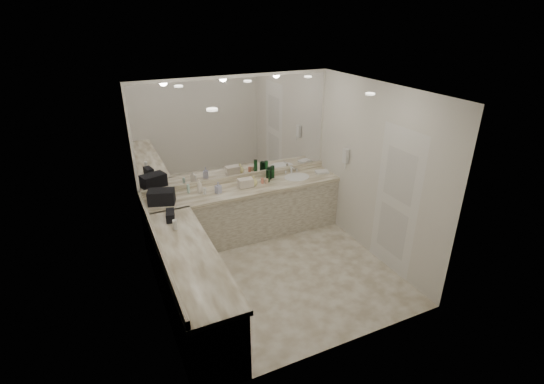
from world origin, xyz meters
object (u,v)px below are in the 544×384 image
black_toiletry_bag (161,197)px  cream_cosmetic_case (246,183)px  sink (297,177)px  soap_bottle_b (218,188)px  hand_towel (322,172)px  soap_bottle_a (200,186)px  soap_bottle_c (253,181)px  wall_phone (346,156)px

black_toiletry_bag → cream_cosmetic_case: size_ratio=1.60×
sink → black_toiletry_bag: size_ratio=1.18×
sink → soap_bottle_b: size_ratio=2.38×
hand_towel → soap_bottle_a: size_ratio=1.03×
black_toiletry_bag → cream_cosmetic_case: black_toiletry_bag is taller
black_toiletry_bag → cream_cosmetic_case: bearing=1.1°
soap_bottle_c → hand_towel: bearing=-0.3°
wall_phone → soap_bottle_a: bearing=165.5°
black_toiletry_bag → soap_bottle_a: 0.62m
black_toiletry_bag → soap_bottle_b: bearing=-0.4°
hand_towel → soap_bottle_c: bearing=179.7°
wall_phone → soap_bottle_a: wall_phone is taller
wall_phone → soap_bottle_c: bearing=160.8°
sink → soap_bottle_c: size_ratio=2.59×
sink → hand_towel: (0.48, -0.02, 0.02)m
hand_towel → soap_bottle_b: bearing=-179.0°
soap_bottle_a → cream_cosmetic_case: bearing=-8.0°
black_toiletry_bag → hand_towel: 2.74m
sink → hand_towel: bearing=-1.9°
sink → hand_towel: 0.48m
wall_phone → hand_towel: bearing=104.1°
black_toiletry_bag → hand_towel: (2.74, 0.03, -0.09)m
cream_cosmetic_case → hand_towel: size_ratio=1.05×
sink → soap_bottle_b: bearing=-177.9°
black_toiletry_bag → soap_bottle_c: black_toiletry_bag is taller
sink → wall_phone: (0.61, -0.50, 0.46)m
hand_towel → sink: bearing=178.1°
black_toiletry_bag → hand_towel: black_toiletry_bag is taller
sink → soap_bottle_b: (-1.40, -0.05, 0.10)m
black_toiletry_bag → sink: bearing=1.1°
black_toiletry_bag → hand_towel: size_ratio=1.67×
soap_bottle_c → wall_phone: bearing=-19.2°
wall_phone → soap_bottle_a: 2.36m
sink → soap_bottle_c: (-0.80, -0.01, 0.09)m
hand_towel → soap_bottle_a: (-2.14, 0.10, 0.09)m
sink → black_toiletry_bag: bearing=-178.9°
wall_phone → hand_towel: 0.66m
wall_phone → soap_bottle_c: (-1.40, 0.49, -0.37)m
wall_phone → black_toiletry_bag: bearing=171.0°
hand_towel → black_toiletry_bag: bearing=-179.4°
black_toiletry_bag → cream_cosmetic_case: 1.32m
wall_phone → cream_cosmetic_case: bearing=162.7°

